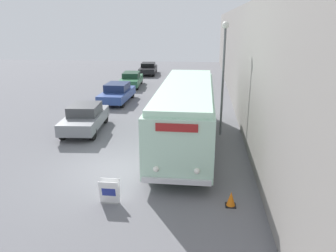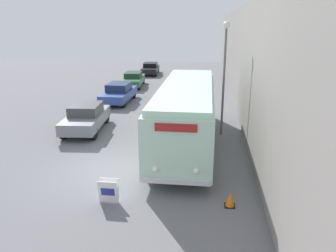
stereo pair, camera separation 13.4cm
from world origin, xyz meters
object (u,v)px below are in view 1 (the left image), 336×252
at_px(vintage_bus, 186,111).
at_px(sign_board, 109,192).
at_px(parked_car_near, 85,118).
at_px(traffic_cone, 231,199).
at_px(parked_car_mid, 117,93).
at_px(parked_car_distant, 148,68).
at_px(streetlamp, 224,63).
at_px(parked_car_far, 131,79).

relative_size(vintage_bus, sign_board, 12.60).
bearing_deg(parked_car_near, traffic_cone, -47.89).
bearing_deg(parked_car_mid, sign_board, -75.34).
xyz_separation_m(parked_car_near, parked_car_distant, (-0.03, 21.55, -0.07)).
distance_m(streetlamp, traffic_cone, 8.36).
bearing_deg(traffic_cone, parked_car_far, 111.14).
distance_m(sign_board, parked_car_far, 21.58).
xyz_separation_m(streetlamp, parked_car_far, (-8.04, 13.46, -3.24)).
xyz_separation_m(parked_car_near, parked_car_far, (-0.34, 13.65, -0.08)).
xyz_separation_m(sign_board, parked_car_mid, (-3.61, 14.68, 0.33)).
relative_size(parked_car_distant, traffic_cone, 9.17).
xyz_separation_m(parked_car_mid, parked_car_distant, (-0.03, 14.44, -0.03)).
xyz_separation_m(sign_board, parked_car_near, (-3.60, 7.56, 0.37)).
height_order(parked_car_mid, traffic_cone, parked_car_mid).
bearing_deg(streetlamp, sign_board, -117.87).
xyz_separation_m(parked_car_far, traffic_cone, (8.10, -20.96, -0.45)).
relative_size(parked_car_mid, traffic_cone, 8.79).
distance_m(parked_car_near, traffic_cone, 10.68).
xyz_separation_m(parked_car_mid, traffic_cone, (7.77, -14.42, -0.49)).
height_order(sign_board, parked_car_near, parked_car_near).
bearing_deg(sign_board, parked_car_mid, 103.81).
xyz_separation_m(vintage_bus, sign_board, (-2.25, -6.08, -1.33)).
height_order(parked_car_distant, traffic_cone, parked_car_distant).
relative_size(sign_board, parked_car_mid, 0.18).
relative_size(sign_board, traffic_cone, 1.62).
height_order(vintage_bus, traffic_cone, vintage_bus).
bearing_deg(parked_car_distant, vintage_bus, -79.80).
bearing_deg(parked_car_distant, sign_board, -87.02).
bearing_deg(sign_board, parked_car_distant, 97.12).
xyz_separation_m(vintage_bus, streetlamp, (1.85, 1.67, 2.20)).
bearing_deg(streetlamp, parked_car_mid, 138.07).
distance_m(parked_car_mid, parked_car_distant, 14.44).
distance_m(sign_board, parked_car_mid, 15.12).
bearing_deg(parked_car_distant, parked_car_near, -94.05).
xyz_separation_m(sign_board, parked_car_far, (-3.94, 21.21, 0.29)).
relative_size(parked_car_near, parked_car_mid, 0.98).
height_order(vintage_bus, parked_car_mid, vintage_bus).
height_order(vintage_bus, sign_board, vintage_bus).
bearing_deg(parked_car_far, traffic_cone, -73.26).
xyz_separation_m(sign_board, parked_car_distant, (-3.64, 29.11, 0.30)).
bearing_deg(traffic_cone, vintage_bus, 108.19).
bearing_deg(parked_car_mid, vintage_bus, -54.88).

